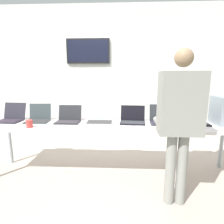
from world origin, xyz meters
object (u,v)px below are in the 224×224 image
workbench (112,127)px  laptop_station_1 (38,118)px  person (180,114)px  coffee_mug (29,124)px  laptop_station_2 (69,118)px  laptop_station_5 (162,119)px  laptop_station_0 (11,117)px  laptop_station_6 (194,119)px  laptop_station_4 (133,119)px  laptop_station_3 (100,118)px

workbench → laptop_station_1: (-1.11, 0.09, 0.10)m
person → coffee_mug: bearing=168.4°
laptop_station_2 → laptop_station_5: bearing=-0.0°
laptop_station_1 → person: 1.98m
laptop_station_0 → laptop_station_6: laptop_station_0 is taller
laptop_station_4 → coffee_mug: 1.40m
laptop_station_6 → laptop_station_1: bearing=-180.0°
laptop_station_2 → person: bearing=-26.5°
laptop_station_0 → laptop_station_5: (2.24, -0.03, -0.00)m
laptop_station_2 → laptop_station_4: size_ratio=0.94×
laptop_station_3 → laptop_station_4: bearing=-1.2°
workbench → laptop_station_3: size_ratio=9.38×
laptop_station_2 → laptop_station_0: bearing=178.1°
laptop_station_1 → laptop_station_4: size_ratio=0.91×
laptop_station_4 → coffee_mug: size_ratio=3.70×
laptop_station_6 → laptop_station_2: bearing=-179.4°
laptop_station_5 → person: size_ratio=0.21×
laptop_station_4 → laptop_station_5: size_ratio=1.06×
workbench → laptop_station_2: (-0.65, 0.07, 0.10)m
laptop_station_0 → laptop_station_3: bearing=-0.8°
laptop_station_1 → laptop_station_5: bearing=-0.6°
laptop_station_3 → person: bearing=-37.3°
laptop_station_3 → coffee_mug: 0.95m
workbench → laptop_station_0: size_ratio=9.70×
laptop_station_0 → laptop_station_5: size_ratio=1.06×
laptop_station_4 → laptop_station_2: bearing=-180.0°
laptop_station_4 → laptop_station_5: 0.42m
laptop_station_0 → coffee_mug: bearing=-37.6°
laptop_station_3 → laptop_station_5: (0.89, -0.01, -0.01)m
person → coffee_mug: 1.86m
laptop_station_4 → laptop_station_6: laptop_station_6 is taller
laptop_station_6 → laptop_station_0: bearing=179.8°
laptop_station_2 → person: size_ratio=0.20×
laptop_station_0 → laptop_station_3: laptop_station_3 is taller
laptop_station_4 → laptop_station_5: (0.42, -0.00, 0.00)m
workbench → laptop_station_5: bearing=5.5°
workbench → laptop_station_6: (1.16, 0.09, 0.10)m
workbench → laptop_station_6: laptop_station_6 is taller
laptop_station_1 → laptop_station_6: bearing=0.0°
laptop_station_3 → laptop_station_6: size_ratio=1.01×
workbench → person: size_ratio=2.11×
laptop_station_0 → laptop_station_4: 1.82m
laptop_station_5 → coffee_mug: size_ratio=3.49×
laptop_station_2 → laptop_station_5: size_ratio=0.99×
laptop_station_0 → person: bearing=-17.6°
laptop_station_6 → coffee_mug: 2.27m
laptop_station_0 → person: (2.26, -0.72, 0.21)m
laptop_station_0 → laptop_station_1: (0.42, -0.01, -0.00)m
laptop_station_1 → coffee_mug: (0.03, -0.34, -0.01)m
laptop_station_1 → laptop_station_0: bearing=178.4°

